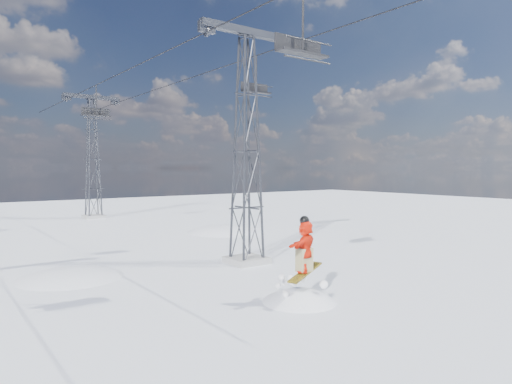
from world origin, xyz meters
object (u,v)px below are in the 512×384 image
at_px(lift_tower_far, 93,160).
at_px(lift_chair_near, 301,47).
at_px(snowboarder_jump, 299,347).
at_px(lift_tower_near, 247,152).

relative_size(lift_tower_far, lift_chair_near, 4.46).
distance_m(snowboarder_jump, lift_chair_near, 10.42).
distance_m(lift_tower_near, lift_tower_far, 25.00).
bearing_deg(lift_tower_near, lift_tower_far, 90.00).
bearing_deg(lift_tower_far, lift_tower_near, -90.00).
height_order(lift_tower_near, lift_tower_far, same).
distance_m(lift_tower_near, snowboarder_jump, 9.81).
relative_size(lift_tower_near, lift_chair_near, 4.46).
height_order(lift_tower_far, lift_chair_near, lift_tower_far).
bearing_deg(snowboarder_jump, lift_chair_near, -15.71).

